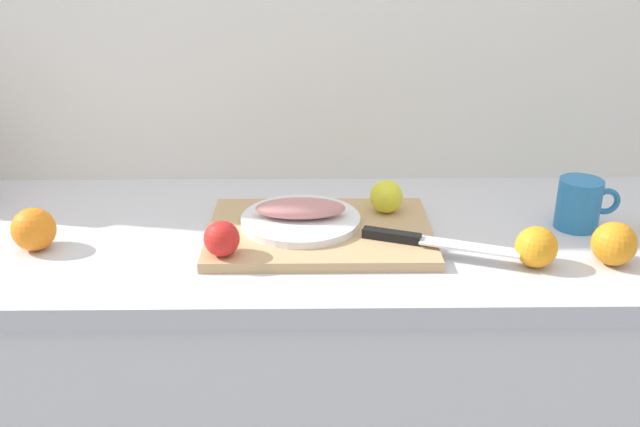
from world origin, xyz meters
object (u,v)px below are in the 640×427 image
(coffee_mug_0, at_px, (580,204))
(orange_0, at_px, (614,244))
(chef_knife, at_px, (419,240))
(white_plate, at_px, (301,220))
(cutting_board, at_px, (320,232))
(lemon_0, at_px, (386,197))
(fish_fillet, at_px, (301,208))

(coffee_mug_0, relative_size, orange_0, 1.58)
(chef_knife, bearing_deg, white_plate, 176.39)
(cutting_board, relative_size, coffee_mug_0, 3.46)
(coffee_mug_0, bearing_deg, cutting_board, -175.67)
(cutting_board, relative_size, lemon_0, 6.43)
(fish_fillet, bearing_deg, cutting_board, -27.24)
(cutting_board, xyz_separation_m, orange_0, (0.53, -0.12, 0.03))
(chef_knife, relative_size, lemon_0, 4.17)
(lemon_0, xyz_separation_m, orange_0, (0.39, -0.20, -0.01))
(white_plate, distance_m, fish_fillet, 0.03)
(chef_knife, distance_m, orange_0, 0.35)
(lemon_0, relative_size, coffee_mug_0, 0.54)
(chef_knife, relative_size, coffee_mug_0, 2.24)
(orange_0, bearing_deg, white_plate, 166.07)
(fish_fillet, xyz_separation_m, chef_knife, (0.22, -0.10, -0.02))
(chef_knife, bearing_deg, fish_fillet, 176.39)
(fish_fillet, relative_size, orange_0, 2.22)
(lemon_0, height_order, orange_0, lemon_0)
(cutting_board, distance_m, fish_fillet, 0.06)
(fish_fillet, height_order, orange_0, orange_0)
(lemon_0, bearing_deg, white_plate, -161.73)
(white_plate, xyz_separation_m, orange_0, (0.56, -0.14, 0.01))
(chef_knife, height_order, coffee_mug_0, coffee_mug_0)
(cutting_board, xyz_separation_m, coffee_mug_0, (0.52, 0.04, 0.04))
(fish_fillet, xyz_separation_m, lemon_0, (0.17, 0.06, 0.00))
(fish_fillet, bearing_deg, white_plate, 90.00)
(chef_knife, height_order, orange_0, orange_0)
(white_plate, height_order, fish_fillet, fish_fillet)
(cutting_board, height_order, white_plate, white_plate)
(orange_0, bearing_deg, fish_fillet, 166.07)
(cutting_board, relative_size, fish_fillet, 2.46)
(chef_knife, bearing_deg, coffee_mug_0, 38.87)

